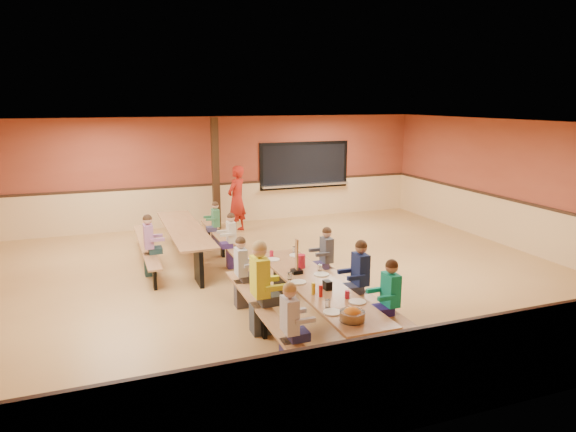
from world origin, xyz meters
name	(u,v)px	position (x,y,z in m)	size (l,w,h in m)	color
ground	(277,278)	(0.00, 0.00, 0.00)	(12.00, 12.00, 0.00)	#9D6F3B
room_envelope	(277,245)	(0.00, 0.00, 0.69)	(12.04, 10.04, 3.02)	brown
kitchen_pass_through	(304,167)	(2.60, 4.96, 1.49)	(2.78, 0.28, 1.38)	black
structural_post	(216,174)	(-0.20, 4.40, 1.50)	(0.18, 0.18, 3.00)	black
cafeteria_table_main	(315,296)	(-0.20, -2.34, 0.53)	(1.91, 3.70, 0.74)	#98663C
cafeteria_table_second	(185,237)	(-1.49, 1.80, 0.53)	(1.91, 3.70, 0.74)	#98663C
seated_child_white_left	(290,329)	(-1.03, -3.44, 0.60)	(0.37, 0.30, 1.20)	silver
seated_adult_yellow	(260,288)	(-1.03, -2.19, 0.71)	(0.47, 0.38, 1.41)	yellow
seated_child_grey_left	(241,273)	(-1.03, -1.12, 0.60)	(0.37, 0.30, 1.21)	#B0B0B0
seated_child_teal_right	(390,302)	(0.62, -3.13, 0.61)	(0.38, 0.31, 1.23)	#119D7C
seated_child_navy_right	(360,280)	(0.62, -2.23, 0.64)	(0.40, 0.33, 1.28)	#172150
seated_child_char_right	(326,260)	(0.62, -0.95, 0.59)	(0.36, 0.29, 1.19)	#484B53
seated_child_purple_sec	(149,246)	(-2.31, 1.07, 0.61)	(0.38, 0.31, 1.23)	#9F6492
seated_child_green_sec	(216,226)	(-0.66, 2.44, 0.56)	(0.33, 0.27, 1.12)	#39784B
seated_child_tan_sec	(231,241)	(-0.66, 0.96, 0.58)	(0.34, 0.28, 1.16)	beige
standing_woman	(237,199)	(0.23, 3.89, 0.88)	(0.64, 0.42, 1.77)	#A41D12
punch_pitcher	(301,261)	(-0.14, -1.60, 0.85)	(0.16, 0.16, 0.22)	red
chip_bowl	(352,315)	(-0.31, -3.75, 0.81)	(0.32, 0.32, 0.15)	orange
napkin_dispenser	(327,285)	(-0.15, -2.65, 0.80)	(0.10, 0.14, 0.13)	black
condiment_mustard	(313,289)	(-0.42, -2.77, 0.82)	(0.06, 0.06, 0.17)	yellow
condiment_ketchup	(321,291)	(-0.35, -2.88, 0.82)	(0.06, 0.06, 0.17)	#B2140F
table_paddle	(297,265)	(-0.31, -1.83, 0.88)	(0.16, 0.16, 0.56)	black
place_settings	(315,279)	(-0.20, -2.34, 0.80)	(0.65, 3.30, 0.11)	beige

